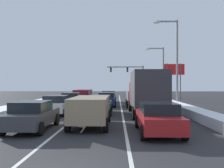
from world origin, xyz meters
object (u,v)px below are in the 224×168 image
object	(u,v)px
suv_tan_center_lane_nearest	(90,109)
sedan_red_left_lane_third	(71,100)
sedan_charcoal_left_lane_nearest	(32,115)
street_lamp_right_near	(174,56)
suv_maroon_left_lane_fourth	(83,95)
street_lamp_right_mid	(161,69)
sedan_white_left_lane_second	(57,105)
roadside_sign_right	(174,73)
sedan_red_right_lane_nearest	(158,118)
box_truck_right_lane_second	(147,91)
sedan_black_center_lane_fourth	(108,97)
suv_gray_right_lane_third	(136,97)
sedan_green_center_lane_second	(100,104)
sedan_navy_center_lane_third	(107,99)
sedan_silver_right_lane_fourth	(135,96)
traffic_light_gantry	(132,74)

from	to	relation	value
suv_tan_center_lane_nearest	sedan_red_left_lane_third	xyz separation A→B (m)	(-3.32, 12.16, -0.25)
sedan_charcoal_left_lane_nearest	street_lamp_right_near	xyz separation A→B (m)	(10.50, 13.42, 4.67)
suv_maroon_left_lane_fourth	street_lamp_right_mid	size ratio (longest dim) A/B	0.64
sedan_white_left_lane_second	roadside_sign_right	bearing A→B (deg)	52.55
sedan_red_right_lane_nearest	box_truck_right_lane_second	world-z (taller)	box_truck_right_lane_second
sedan_red_left_lane_third	suv_maroon_left_lane_fourth	xyz separation A→B (m)	(0.36, 6.41, 0.25)
sedan_black_center_lane_fourth	suv_maroon_left_lane_fourth	size ratio (longest dim) A/B	0.92
street_lamp_right_mid	box_truck_right_lane_second	bearing A→B (deg)	-103.46
suv_gray_right_lane_third	sedan_red_left_lane_third	bearing A→B (deg)	-175.83
suv_tan_center_lane_nearest	sedan_white_left_lane_second	distance (m)	6.54
suv_maroon_left_lane_fourth	sedan_red_right_lane_nearest	bearing A→B (deg)	-72.49
street_lamp_right_mid	suv_gray_right_lane_third	bearing A→B (deg)	-115.53
sedan_charcoal_left_lane_nearest	street_lamp_right_near	distance (m)	17.67
sedan_red_right_lane_nearest	sedan_green_center_lane_second	world-z (taller)	same
sedan_green_center_lane_second	street_lamp_right_mid	size ratio (longest dim) A/B	0.59
roadside_sign_right	sedan_red_right_lane_nearest	bearing A→B (deg)	-104.40
suv_gray_right_lane_third	suv_tan_center_lane_nearest	bearing A→B (deg)	-105.78
box_truck_right_lane_second	suv_maroon_left_lane_fourth	xyz separation A→B (m)	(-6.76, 13.57, -0.88)
sedan_navy_center_lane_third	sedan_white_left_lane_second	bearing A→B (deg)	-117.27
sedan_silver_right_lane_fourth	traffic_light_gantry	bearing A→B (deg)	87.91
suv_tan_center_lane_nearest	street_lamp_right_mid	size ratio (longest dim) A/B	0.64
sedan_green_center_lane_second	suv_maroon_left_lane_fourth	world-z (taller)	suv_maroon_left_lane_fourth
suv_gray_right_lane_third	sedan_white_left_lane_second	xyz separation A→B (m)	(-6.87, -7.01, -0.25)
sedan_red_right_lane_nearest	suv_maroon_left_lane_fourth	world-z (taller)	suv_maroon_left_lane_fourth
sedan_black_center_lane_fourth	traffic_light_gantry	size ratio (longest dim) A/B	0.60
sedan_black_center_lane_fourth	sedan_charcoal_left_lane_nearest	xyz separation A→B (m)	(-3.34, -19.69, 0.00)
box_truck_right_lane_second	street_lamp_right_near	size ratio (longest dim) A/B	0.78
sedan_red_right_lane_nearest	roadside_sign_right	bearing A→B (deg)	75.60
sedan_white_left_lane_second	roadside_sign_right	distance (m)	21.92
box_truck_right_lane_second	sedan_white_left_lane_second	world-z (taller)	box_truck_right_lane_second
sedan_black_center_lane_fourth	traffic_light_gantry	bearing A→B (deg)	77.37
sedan_navy_center_lane_third	traffic_light_gantry	bearing A→B (deg)	80.37
sedan_black_center_lane_fourth	sedan_white_left_lane_second	xyz separation A→B (m)	(-3.68, -12.93, 0.00)
sedan_white_left_lane_second	traffic_light_gantry	distance (m)	32.53
sedan_navy_center_lane_third	suv_maroon_left_lane_fourth	size ratio (longest dim) A/B	0.92
suv_tan_center_lane_nearest	street_lamp_right_mid	world-z (taller)	street_lamp_right_mid
sedan_white_left_lane_second	street_lamp_right_near	bearing A→B (deg)	31.58
box_truck_right_lane_second	sedan_red_left_lane_third	world-z (taller)	box_truck_right_lane_second
suv_tan_center_lane_nearest	street_lamp_right_mid	bearing A→B (deg)	70.12
sedan_red_right_lane_nearest	sedan_red_left_lane_third	xyz separation A→B (m)	(-6.84, 14.13, 0.00)
suv_tan_center_lane_nearest	roadside_sign_right	size ratio (longest dim) A/B	0.89
suv_tan_center_lane_nearest	sedan_black_center_lane_fourth	world-z (taller)	suv_tan_center_lane_nearest
suv_tan_center_lane_nearest	sedan_charcoal_left_lane_nearest	distance (m)	3.16
sedan_green_center_lane_second	traffic_light_gantry	size ratio (longest dim) A/B	0.60
suv_gray_right_lane_third	sedan_black_center_lane_fourth	size ratio (longest dim) A/B	1.09
box_truck_right_lane_second	suv_tan_center_lane_nearest	xyz separation A→B (m)	(-3.80, -5.00, -0.88)
roadside_sign_right	suv_maroon_left_lane_fourth	bearing A→B (deg)	-161.55
sedan_navy_center_lane_third	suv_maroon_left_lane_fourth	distance (m)	6.66
box_truck_right_lane_second	suv_gray_right_lane_third	size ratio (longest dim) A/B	1.47
suv_tan_center_lane_nearest	sedan_white_left_lane_second	xyz separation A→B (m)	(-3.29, 5.65, -0.25)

